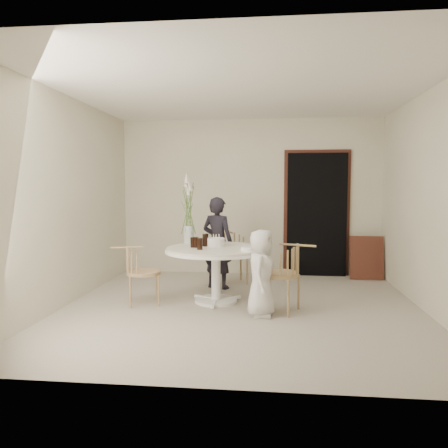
# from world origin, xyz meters

# --- Properties ---
(ground) EXTENTS (4.50, 4.50, 0.00)m
(ground) POSITION_xyz_m (0.00, 0.00, 0.00)
(ground) COLOR beige
(ground) RESTS_ON ground
(room_shell) EXTENTS (4.50, 4.50, 4.50)m
(room_shell) POSITION_xyz_m (0.00, 0.00, 1.62)
(room_shell) COLOR white
(room_shell) RESTS_ON ground
(doorway) EXTENTS (1.00, 0.10, 2.10)m
(doorway) POSITION_xyz_m (1.15, 2.19, 1.05)
(doorway) COLOR black
(doorway) RESTS_ON ground
(door_trim) EXTENTS (1.12, 0.03, 2.22)m
(door_trim) POSITION_xyz_m (1.15, 2.23, 1.11)
(door_trim) COLOR #5E2820
(door_trim) RESTS_ON ground
(table) EXTENTS (1.33, 1.33, 0.73)m
(table) POSITION_xyz_m (-0.35, 0.25, 0.62)
(table) COLOR white
(table) RESTS_ON ground
(picture_frame) EXTENTS (0.54, 0.17, 0.72)m
(picture_frame) POSITION_xyz_m (1.95, 1.95, 0.36)
(picture_frame) COLOR #5E2820
(picture_frame) RESTS_ON ground
(chair_far) EXTENTS (0.55, 0.57, 0.82)m
(chair_far) POSITION_xyz_m (-0.27, 1.54, 0.53)
(chair_far) COLOR tan
(chair_far) RESTS_ON ground
(chair_right) EXTENTS (0.61, 0.59, 0.85)m
(chair_right) POSITION_xyz_m (0.58, -0.14, 0.55)
(chair_right) COLOR tan
(chair_right) RESTS_ON ground
(chair_left) EXTENTS (0.54, 0.51, 0.77)m
(chair_left) POSITION_xyz_m (-1.37, 0.03, 0.50)
(chair_left) COLOR tan
(chair_left) RESTS_ON ground
(girl) EXTENTS (0.59, 0.50, 1.38)m
(girl) POSITION_xyz_m (-0.43, 1.06, 0.69)
(girl) COLOR black
(girl) RESTS_ON ground
(boy) EXTENTS (0.39, 0.54, 1.03)m
(boy) POSITION_xyz_m (0.26, -0.32, 0.51)
(boy) COLOR white
(boy) RESTS_ON ground
(birthday_cake) EXTENTS (0.23, 0.23, 0.16)m
(birthday_cake) POSITION_xyz_m (-0.36, 0.37, 0.79)
(birthday_cake) COLOR white
(birthday_cake) RESTS_ON table
(cola_tumbler_a) EXTENTS (0.08, 0.08, 0.14)m
(cola_tumbler_a) POSITION_xyz_m (-0.61, 0.22, 0.80)
(cola_tumbler_a) COLOR black
(cola_tumbler_a) RESTS_ON table
(cola_tumbler_b) EXTENTS (0.09, 0.09, 0.15)m
(cola_tumbler_b) POSITION_xyz_m (-0.53, 0.03, 0.80)
(cola_tumbler_b) COLOR black
(cola_tumbler_b) RESTS_ON table
(cola_tumbler_c) EXTENTS (0.07, 0.07, 0.13)m
(cola_tumbler_c) POSITION_xyz_m (-0.65, 0.23, 0.80)
(cola_tumbler_c) COLOR black
(cola_tumbler_c) RESTS_ON table
(cola_tumbler_d) EXTENTS (0.10, 0.10, 0.17)m
(cola_tumbler_d) POSITION_xyz_m (-0.51, 0.36, 0.81)
(cola_tumbler_d) COLOR black
(cola_tumbler_d) RESTS_ON table
(plate_stack) EXTENTS (0.28, 0.28, 0.05)m
(plate_stack) POSITION_xyz_m (0.10, -0.02, 0.76)
(plate_stack) COLOR white
(plate_stack) RESTS_ON table
(flower_vase) EXTENTS (0.14, 0.14, 1.00)m
(flower_vase) POSITION_xyz_m (-0.78, 0.60, 1.18)
(flower_vase) COLOR #B8C1BC
(flower_vase) RESTS_ON table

